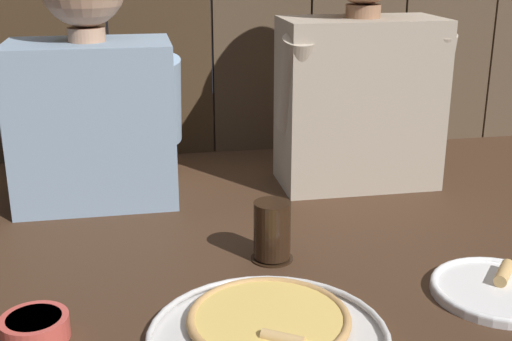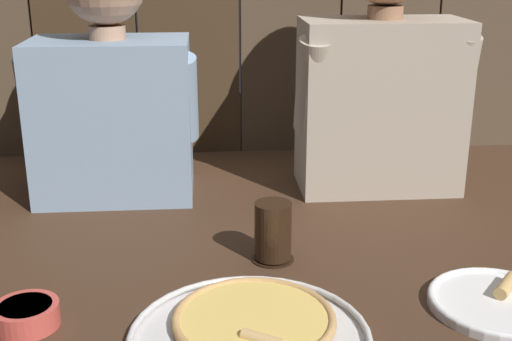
{
  "view_description": "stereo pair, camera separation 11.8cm",
  "coord_description": "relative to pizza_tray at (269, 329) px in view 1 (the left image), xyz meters",
  "views": [
    {
      "loc": [
        -0.22,
        -1.0,
        0.56
      ],
      "look_at": [
        -0.01,
        0.1,
        0.18
      ],
      "focal_mm": 46.95,
      "sensor_mm": 36.0,
      "label": 1
    },
    {
      "loc": [
        -0.1,
        -1.01,
        0.56
      ],
      "look_at": [
        -0.01,
        0.1,
        0.18
      ],
      "focal_mm": 46.95,
      "sensor_mm": 36.0,
      "label": 2
    }
  ],
  "objects": [
    {
      "name": "dipping_bowl",
      "position": [
        -0.34,
        0.05,
        0.01
      ],
      "size": [
        0.1,
        0.1,
        0.04
      ],
      "color": "#CC4C42",
      "rests_on": "ground"
    },
    {
      "name": "diner_left",
      "position": [
        -0.27,
        0.63,
        0.25
      ],
      "size": [
        0.39,
        0.23,
        0.58
      ],
      "color": "#849EB7",
      "rests_on": "ground"
    },
    {
      "name": "dinner_plate",
      "position": [
        0.4,
        0.05,
        -0.0
      ],
      "size": [
        0.22,
        0.22,
        0.03
      ],
      "color": "white",
      "rests_on": "ground"
    },
    {
      "name": "pizza_tray",
      "position": [
        0.0,
        0.0,
        0.0
      ],
      "size": [
        0.36,
        0.36,
        0.03
      ],
      "color": "silver",
      "rests_on": "ground"
    },
    {
      "name": "ground_plane",
      "position": [
        0.04,
        0.14,
        -0.01
      ],
      "size": [
        3.2,
        3.2,
        0.0
      ],
      "primitive_type": "plane",
      "color": "#422B1C"
    },
    {
      "name": "drinking_glass",
      "position": [
        0.06,
        0.25,
        0.05
      ],
      "size": [
        0.08,
        0.08,
        0.11
      ],
      "color": "black",
      "rests_on": "ground"
    },
    {
      "name": "diner_right",
      "position": [
        0.35,
        0.63,
        0.29
      ],
      "size": [
        0.41,
        0.21,
        0.63
      ],
      "color": "#B2A38E",
      "rests_on": "ground"
    }
  ]
}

